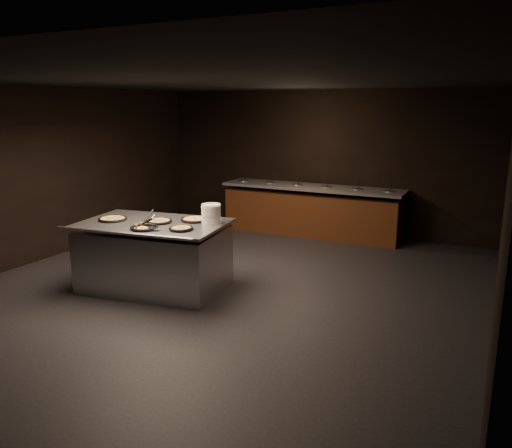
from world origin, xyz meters
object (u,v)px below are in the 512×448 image
(pan_veggie_whole, at_px, (113,219))
(serving_counter, at_px, (155,257))
(plate_stack, at_px, (211,214))
(pan_cheese_whole, at_px, (159,221))

(pan_veggie_whole, bearing_deg, serving_counter, 14.15)
(plate_stack, height_order, pan_cheese_whole, plate_stack)
(serving_counter, xyz_separation_m, pan_cheese_whole, (0.09, 0.03, 0.53))
(pan_veggie_whole, xyz_separation_m, pan_cheese_whole, (0.69, 0.18, -0.00))
(plate_stack, xyz_separation_m, pan_veggie_whole, (-1.36, -0.47, -0.11))
(plate_stack, relative_size, pan_cheese_whole, 0.75)
(serving_counter, xyz_separation_m, pan_veggie_whole, (-0.60, -0.15, 0.53))
(pan_veggie_whole, relative_size, pan_cheese_whole, 1.12)
(plate_stack, distance_m, pan_veggie_whole, 1.45)
(serving_counter, distance_m, plate_stack, 1.05)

